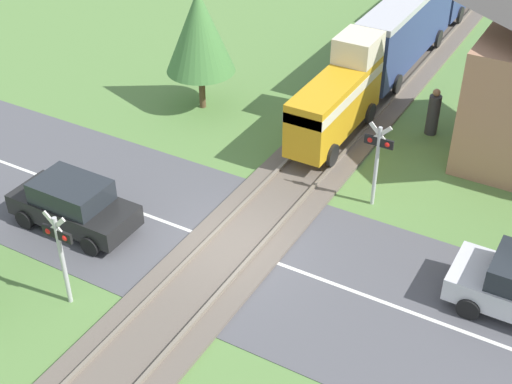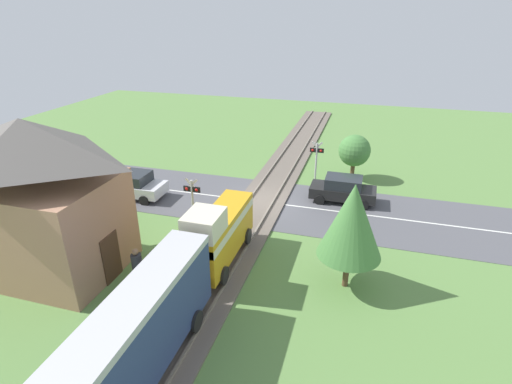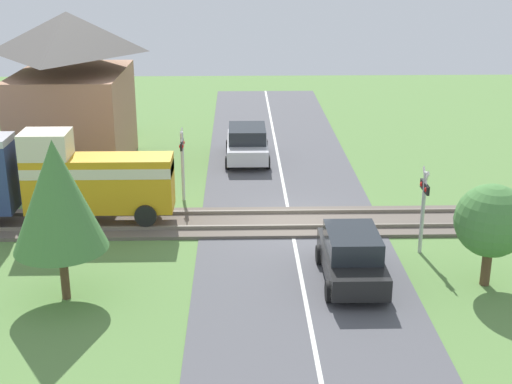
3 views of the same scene
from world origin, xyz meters
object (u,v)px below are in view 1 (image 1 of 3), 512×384
Objects in this scene: train at (420,14)px; crossing_signal_west_approach at (60,247)px; car_near_crossing at (73,204)px; pedestrian_by_station at (433,113)px; crossing_signal_east_approach at (378,153)px.

train is 7.72× the size of crossing_signal_west_approach.
car_near_crossing is at bearing 128.49° from crossing_signal_west_approach.
train is at bearing 82.32° from crossing_signal_west_approach.
train is at bearing 114.33° from pedestrian_by_station.
crossing_signal_west_approach is (2.01, -2.53, 1.02)m from car_near_crossing.
train is at bearing 74.55° from car_near_crossing.
crossing_signal_east_approach is at bearing -77.03° from train.
crossing_signal_east_approach is (5.16, 7.94, 0.00)m from crossing_signal_west_approach.
train is 7.72× the size of crossing_signal_east_approach.
crossing_signal_east_approach reaches higher than car_near_crossing.
crossing_signal_west_approach is 1.00× the size of crossing_signal_east_approach.
crossing_signal_east_approach is at bearing 37.02° from car_near_crossing.
crossing_signal_west_approach is at bearing -97.68° from train.
car_near_crossing is 3.39m from crossing_signal_west_approach.
crossing_signal_east_approach is at bearing 56.98° from crossing_signal_west_approach.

